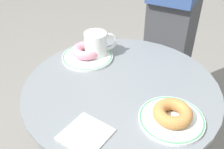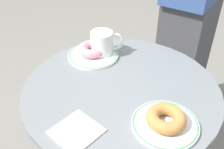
# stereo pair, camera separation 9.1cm
# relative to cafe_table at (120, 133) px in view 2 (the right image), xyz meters

# --- Properties ---
(cafe_table) EXTENTS (0.70, 0.70, 0.77)m
(cafe_table) POSITION_rel_cafe_table_xyz_m (0.00, 0.00, 0.00)
(cafe_table) COLOR slate
(cafe_table) RESTS_ON ground
(plate_left) EXTENTS (0.21, 0.21, 0.01)m
(plate_left) POSITION_rel_cafe_table_xyz_m (-0.22, 0.04, 0.25)
(plate_left) COLOR white
(plate_left) RESTS_ON cafe_table
(plate_right) EXTENTS (0.20, 0.20, 0.01)m
(plate_right) POSITION_rel_cafe_table_xyz_m (0.22, -0.02, 0.25)
(plate_right) COLOR white
(plate_right) RESTS_ON cafe_table
(donut_pink_frosted) EXTENTS (0.15, 0.15, 0.04)m
(donut_pink_frosted) POSITION_rel_cafe_table_xyz_m (-0.23, 0.05, 0.28)
(donut_pink_frosted) COLOR pink
(donut_pink_frosted) RESTS_ON plate_left
(donut_old_fashioned) EXTENTS (0.15, 0.15, 0.04)m
(donut_old_fashioned) POSITION_rel_cafe_table_xyz_m (0.22, -0.02, 0.28)
(donut_old_fashioned) COLOR #BC7F42
(donut_old_fashioned) RESTS_ON plate_right
(paper_napkin) EXTENTS (0.14, 0.14, 0.01)m
(paper_napkin) POSITION_rel_cafe_table_xyz_m (0.08, -0.24, 0.25)
(paper_napkin) COLOR white
(paper_napkin) RESTS_ON cafe_table
(coffee_mug) EXTENTS (0.10, 0.13, 0.10)m
(coffee_mug) POSITION_rel_cafe_table_xyz_m (-0.21, 0.08, 0.30)
(coffee_mug) COLOR white
(coffee_mug) RESTS_ON cafe_table
(person_figure) EXTENTS (0.33, 0.46, 1.69)m
(person_figure) POSITION_rel_cafe_table_xyz_m (-0.20, 0.67, 0.31)
(person_figure) COLOR #3D3D42
(person_figure) RESTS_ON ground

